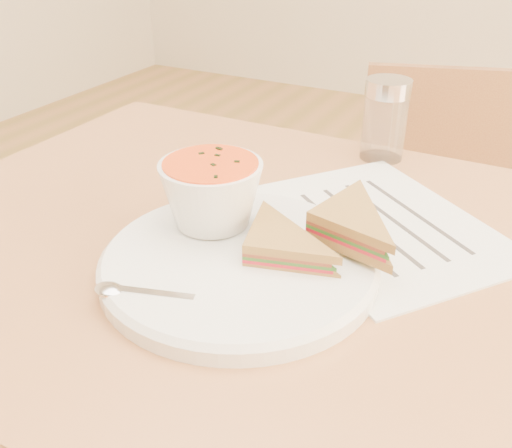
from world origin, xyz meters
The scene contains 8 objects.
chair_far centered at (0.09, 0.57, 0.40)m, with size 0.35×0.35×0.80m, color brown, non-canonical shape.
plate centered at (-0.03, -0.07, 0.76)m, with size 0.30×0.30×0.02m, color white, non-canonical shape.
soup_bowl centered at (-0.09, -0.03, 0.81)m, with size 0.12×0.12×0.08m, color white, non-canonical shape.
sandwich_half_a centered at (-0.01, -0.09, 0.78)m, with size 0.10×0.10×0.03m, color #A87F3B, non-canonical shape.
sandwich_half_b centered at (0.03, -0.02, 0.79)m, with size 0.11×0.11×0.03m, color #A87F3B, non-canonical shape.
spoon centered at (-0.06, -0.17, 0.77)m, with size 0.16×0.03×0.01m, color silver, non-canonical shape.
paper_menu centered at (0.08, 0.10, 0.75)m, with size 0.31×0.23×0.00m, color white, non-canonical shape.
condiment_shaker centered at (0.01, 0.30, 0.81)m, with size 0.07×0.07×0.12m, color silver, non-canonical shape.
Camera 1 is at (0.23, -0.51, 1.10)m, focal length 40.00 mm.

